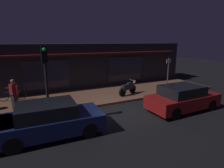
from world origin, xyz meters
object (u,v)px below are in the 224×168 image
(motorcycle, at_px, (128,88))
(sign_post, at_px, (168,71))
(person_photographer, at_px, (14,94))
(parked_car_across, at_px, (182,98))
(parked_car_far, at_px, (50,120))
(bicycle_parked, at_px, (12,95))
(traffic_light_pole, at_px, (46,72))

(motorcycle, distance_m, sign_post, 3.80)
(person_photographer, height_order, parked_car_across, person_photographer)
(motorcycle, height_order, parked_car_far, parked_car_far)
(bicycle_parked, bearing_deg, parked_car_far, -73.75)
(person_photographer, distance_m, traffic_light_pole, 3.30)
(sign_post, bearing_deg, person_photographer, 179.30)
(sign_post, xyz_separation_m, parked_car_across, (-2.31, -3.71, -0.81))
(motorcycle, distance_m, parked_car_far, 6.53)
(sign_post, relative_size, parked_car_across, 0.58)
(person_photographer, relative_size, traffic_light_pole, 0.46)
(bicycle_parked, xyz_separation_m, person_photographer, (0.21, -1.74, 0.52))
(bicycle_parked, bearing_deg, traffic_light_pole, -69.11)
(parked_car_across, bearing_deg, sign_post, 58.15)
(sign_post, bearing_deg, motorcycle, -177.14)
(person_photographer, relative_size, sign_post, 0.70)
(bicycle_parked, bearing_deg, parked_car_across, -33.04)
(person_photographer, xyz_separation_m, parked_car_far, (1.35, -3.62, -0.32))
(parked_car_far, bearing_deg, person_photographer, 110.46)
(traffic_light_pole, distance_m, parked_car_across, 7.26)
(person_photographer, bearing_deg, traffic_light_pole, -60.92)
(sign_post, height_order, parked_car_far, sign_post)
(person_photographer, xyz_separation_m, parked_car_across, (8.38, -3.84, -0.32))
(motorcycle, distance_m, traffic_light_pole, 6.26)
(parked_car_far, bearing_deg, sign_post, 20.53)
(sign_post, height_order, parked_car_across, sign_post)
(bicycle_parked, distance_m, sign_post, 11.10)
(person_photographer, height_order, sign_post, sign_post)
(traffic_light_pole, xyz_separation_m, parked_car_across, (6.93, -1.25, -1.77))
(motorcycle, bearing_deg, parked_car_across, -68.48)
(motorcycle, xyz_separation_m, parked_car_across, (1.39, -3.53, 0.06))
(motorcycle, xyz_separation_m, sign_post, (3.70, 0.19, 0.86))
(traffic_light_pole, distance_m, parked_car_far, 2.05)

